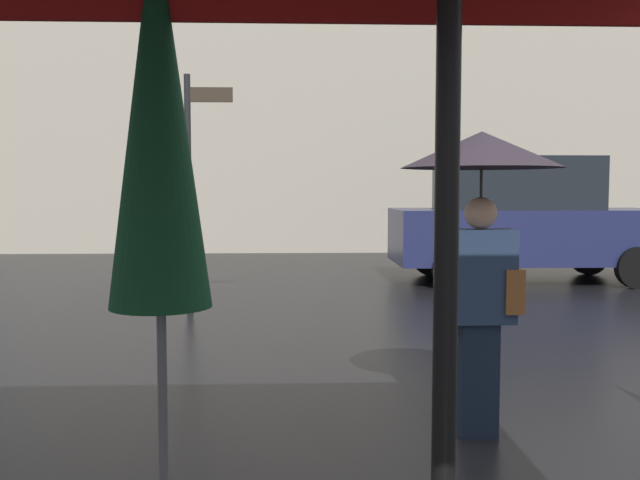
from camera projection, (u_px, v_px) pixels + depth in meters
folded_patio_umbrella_near at (158, 127)px, 2.53m from camera, size 0.38×0.38×2.59m
pedestrian_with_umbrella at (482, 194)px, 4.35m from camera, size 1.01×1.01×1.94m
parked_car_left at (523, 220)px, 11.87m from camera, size 4.55×1.98×2.12m
street_signpost at (189, 170)px, 8.66m from camera, size 1.08×0.08×3.00m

